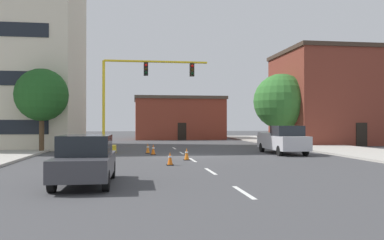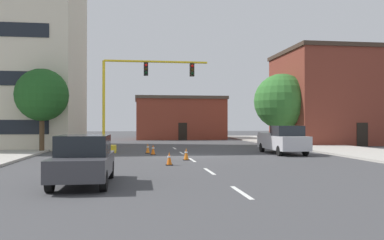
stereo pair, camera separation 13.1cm
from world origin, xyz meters
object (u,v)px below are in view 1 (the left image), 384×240
at_px(traffic_signal_gantry, 118,122).
at_px(tree_right_mid, 281,101).
at_px(traffic_cone_roadside_b, 187,154).
at_px(tree_left_near, 42,95).
at_px(traffic_cone_roadside_c, 148,148).
at_px(traffic_cone_roadside_a, 153,150).
at_px(pickup_truck_silver, 283,140).
at_px(traffic_cone_roadside_d, 170,159).
at_px(sedan_dark_gray_near_left, 86,159).

height_order(traffic_signal_gantry, tree_right_mid, tree_right_mid).
xyz_separation_m(tree_right_mid, traffic_cone_roadside_b, (-11.37, -14.72, -3.96)).
bearing_deg(tree_left_near, traffic_signal_gantry, -9.02).
height_order(traffic_cone_roadside_b, traffic_cone_roadside_c, traffic_cone_roadside_b).
bearing_deg(traffic_cone_roadside_a, pickup_truck_silver, -2.57).
xyz_separation_m(traffic_signal_gantry, traffic_cone_roadside_a, (2.43, -2.44, -1.85)).
bearing_deg(traffic_signal_gantry, tree_right_mid, 27.48).
relative_size(tree_right_mid, pickup_truck_silver, 1.31).
distance_m(tree_left_near, pickup_truck_silver, 17.82).
distance_m(traffic_signal_gantry, tree_right_mid, 17.66).
bearing_deg(traffic_cone_roadside_d, pickup_truck_silver, 37.18).
relative_size(tree_right_mid, traffic_cone_roadside_a, 9.63).
relative_size(pickup_truck_silver, sedan_dark_gray_near_left, 1.20).
xyz_separation_m(tree_left_near, tree_right_mid, (21.16, 7.20, 0.08)).
xyz_separation_m(traffic_cone_roadside_c, traffic_cone_roadside_d, (0.86, -8.28, -0.01)).
relative_size(tree_right_mid, traffic_cone_roadside_c, 9.84).
distance_m(tree_left_near, tree_right_mid, 22.36).
bearing_deg(traffic_signal_gantry, tree_left_near, 170.98).
xyz_separation_m(tree_right_mid, traffic_cone_roadside_d, (-12.59, -17.42, -3.98)).
bearing_deg(traffic_cone_roadside_d, tree_right_mid, 54.15).
xyz_separation_m(pickup_truck_silver, traffic_cone_roadside_a, (-9.08, 0.41, -0.62)).
distance_m(traffic_signal_gantry, traffic_cone_roadside_c, 3.00).
height_order(traffic_cone_roadside_b, traffic_cone_roadside_d, traffic_cone_roadside_b).
xyz_separation_m(tree_left_near, traffic_cone_roadside_c, (7.72, -1.94, -3.88)).
distance_m(tree_right_mid, traffic_cone_roadside_b, 19.02).
distance_m(tree_left_near, traffic_cone_roadside_a, 9.52).
relative_size(tree_left_near, sedan_dark_gray_near_left, 1.37).
bearing_deg(traffic_signal_gantry, traffic_cone_roadside_b, -57.73).
distance_m(tree_left_near, sedan_dark_gray_near_left, 17.28).
xyz_separation_m(pickup_truck_silver, sedan_dark_gray_near_left, (-12.06, -12.45, -0.09)).
height_order(tree_right_mid, traffic_cone_roadside_d, tree_right_mid).
distance_m(traffic_signal_gantry, traffic_cone_roadside_b, 8.05).
bearing_deg(traffic_cone_roadside_d, traffic_cone_roadside_b, 65.84).
relative_size(traffic_cone_roadside_b, traffic_cone_roadside_c, 1.01).
bearing_deg(pickup_truck_silver, traffic_cone_roadside_d, -142.82).
xyz_separation_m(traffic_signal_gantry, traffic_cone_roadside_d, (2.97, -9.33, -1.87)).
relative_size(tree_right_mid, sedan_dark_gray_near_left, 1.56).
bearing_deg(traffic_cone_roadside_c, pickup_truck_silver, -10.83).
relative_size(tree_left_near, traffic_cone_roadside_b, 8.53).
bearing_deg(pickup_truck_silver, sedan_dark_gray_near_left, -134.11).
xyz_separation_m(pickup_truck_silver, traffic_cone_roadside_c, (-9.40, 1.80, -0.62)).
relative_size(traffic_signal_gantry, traffic_cone_roadside_b, 11.83).
distance_m(sedan_dark_gray_near_left, traffic_cone_roadside_c, 14.50).
bearing_deg(tree_left_near, traffic_cone_roadside_c, -14.11).
bearing_deg(traffic_cone_roadside_b, traffic_cone_roadside_c, 110.40).
xyz_separation_m(tree_right_mid, traffic_cone_roadside_c, (-13.45, -9.14, -3.97)).
relative_size(sedan_dark_gray_near_left, traffic_cone_roadside_c, 6.30).
bearing_deg(pickup_truck_silver, traffic_signal_gantry, 166.10).
bearing_deg(sedan_dark_gray_near_left, traffic_cone_roadside_c, 79.42).
relative_size(traffic_cone_roadside_b, traffic_cone_roadside_d, 1.04).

